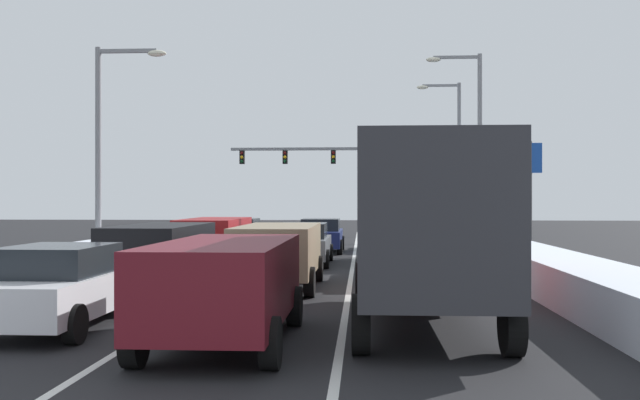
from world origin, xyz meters
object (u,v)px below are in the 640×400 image
Objects in this scene: sedan_silver_right_lane_second at (404,254)px; sedan_silver_left_lane_fourth at (239,235)px; sedan_navy_center_lane_fourth at (321,235)px; suv_charcoal_right_lane_third at (397,236)px; box_truck_right_lane_nearest at (422,224)px; suv_red_left_lane_third at (214,237)px; suv_black_left_lane_second at (161,249)px; sedan_gray_center_lane_third at (303,244)px; street_lamp_right_near at (473,134)px; sedan_white_left_lane_nearest at (61,286)px; roadside_sign_right at (512,169)px; suv_maroon_center_lane_nearest at (226,282)px; street_lamp_right_mid at (454,147)px; suv_tan_center_lane_second at (278,250)px; sedan_green_right_lane_fourth at (394,234)px; street_lamp_left_mid at (108,134)px; traffic_light_gantry at (352,164)px.

sedan_silver_right_lane_second and sedan_silver_left_lane_fourth have the same top height.
suv_charcoal_right_lane_third is at bearing -58.77° from sedan_navy_center_lane_fourth.
suv_red_left_lane_third is at bearing 117.78° from box_truck_right_lane_nearest.
sedan_silver_right_lane_second is 0.92× the size of suv_black_left_lane_second.
street_lamp_right_near is (7.40, 8.53, 4.73)m from sedan_gray_center_lane_third.
sedan_white_left_lane_nearest is 0.82× the size of roadside_sign_right.
sedan_silver_left_lane_fourth is at bearing 90.69° from suv_black_left_lane_second.
street_lamp_right_mid is (7.70, 31.62, 4.52)m from suv_maroon_center_lane_nearest.
suv_tan_center_lane_second is 1.00× the size of suv_black_left_lane_second.
sedan_green_right_lane_fourth is 21.90m from sedan_white_left_lane_nearest.
sedan_navy_center_lane_fourth is 13.43m from suv_black_left_lane_second.
street_lamp_right_near reaches higher than box_truck_right_lane_nearest.
suv_red_left_lane_third is at bearing -119.04° from sedan_navy_center_lane_fourth.
sedan_silver_right_lane_second is 6.96m from suv_black_left_lane_second.
suv_tan_center_lane_second is 25.93m from street_lamp_right_mid.
suv_black_left_lane_second is at bearing 89.18° from sedan_white_left_lane_nearest.
suv_maroon_center_lane_nearest is 1.09× the size of sedan_silver_left_lane_fourth.
box_truck_right_lane_nearest reaches higher than sedan_navy_center_lane_fourth.
street_lamp_right_near is (10.71, 15.29, 4.48)m from suv_black_left_lane_second.
sedan_silver_left_lane_fourth is (-7.11, -1.53, 0.00)m from sedan_green_right_lane_fourth.
suv_maroon_center_lane_nearest is at bearing -90.99° from sedan_navy_center_lane_fourth.
traffic_light_gantry is at bearing 70.25° from street_lamp_left_mid.
street_lamp_left_mid is 1.45× the size of roadside_sign_right.
sedan_white_left_lane_nearest is at bearing 158.04° from suv_maroon_center_lane_nearest.
sedan_green_right_lane_fourth is 0.48× the size of street_lamp_right_near.
traffic_light_gantry reaches higher than suv_maroon_center_lane_nearest.
box_truck_right_lane_nearest is 1.60× the size of sedan_silver_left_lane_fourth.
sedan_silver_right_lane_second is 10.07m from suv_maroon_center_lane_nearest.
street_lamp_left_mid is at bearing -109.75° from traffic_light_gantry.
street_lamp_right_near reaches higher than roadside_sign_right.
suv_charcoal_right_lane_third reaches higher than sedan_gray_center_lane_third.
street_lamp_right_near is (4.16, 20.98, 3.59)m from box_truck_right_lane_nearest.
sedan_gray_center_lane_third is (-3.25, 12.46, -1.14)m from box_truck_right_lane_nearest.
roadside_sign_right is (2.70, 4.28, -1.47)m from street_lamp_right_near.
sedan_white_left_lane_nearest is 0.56× the size of street_lamp_left_mid.
suv_black_left_lane_second is at bearing 139.02° from box_truck_right_lane_nearest.
suv_red_left_lane_third is 0.89× the size of roadside_sign_right.
street_lamp_right_mid is at bearing 65.63° from suv_black_left_lane_second.
sedan_white_left_lane_nearest is at bearing -117.71° from roadside_sign_right.
traffic_light_gantry is 1.50× the size of street_lamp_right_near.
suv_black_left_lane_second is 1.09× the size of sedan_silver_left_lane_fourth.
roadside_sign_right reaches higher than sedan_green_right_lane_fourth.
suv_tan_center_lane_second and suv_red_left_lane_third have the same top height.
street_lamp_right_mid is (4.19, 16.40, 4.52)m from suv_charcoal_right_lane_third.
roadside_sign_right is (9.82, 6.62, 3.25)m from sedan_navy_center_lane_fourth.
sedan_white_left_lane_nearest is at bearing -73.41° from street_lamp_left_mid.
box_truck_right_lane_nearest reaches higher than suv_black_left_lane_second.
box_truck_right_lane_nearest is 1.60× the size of sedan_silver_right_lane_second.
street_lamp_left_mid is (-10.87, -7.87, 4.03)m from sedan_green_right_lane_fourth.
sedan_silver_left_lane_fourth is at bearing -168.47° from street_lamp_right_near.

